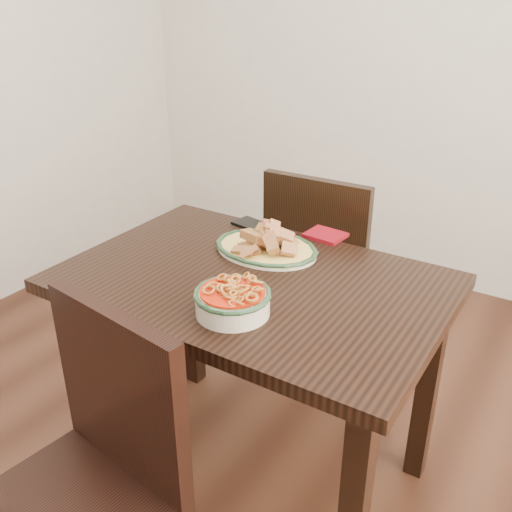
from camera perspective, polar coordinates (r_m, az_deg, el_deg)
The scene contains 9 objects.
floor at distance 2.09m, azimuth -1.36°, elevation -21.05°, with size 3.50×3.50×0.00m, color black.
wall_back at distance 3.05m, azimuth 18.09°, elevation 20.38°, with size 3.50×0.10×2.60m, color beige.
dining_table at distance 1.71m, azimuth -0.36°, elevation -5.41°, with size 1.10×0.73×0.75m.
chair_far at distance 2.30m, azimuth 6.83°, elevation -0.90°, with size 0.43×0.43×0.89m.
chair_near at distance 1.46m, azimuth -16.26°, elevation -20.26°, with size 0.47×0.47×0.89m.
fish_plate at distance 1.79m, azimuth 1.03°, elevation 1.73°, with size 0.33×0.26×0.11m.
noodle_bowl at distance 1.46m, azimuth -2.36°, elevation -4.26°, with size 0.20×0.20×0.08m.
smartphone at distance 1.99m, azimuth -0.18°, elevation 3.07°, with size 0.15×0.08×0.01m, color black.
napkin at distance 1.93m, azimuth 6.96°, elevation 2.09°, with size 0.12×0.10×0.01m, color maroon.
Camera 1 is at (0.80, -1.19, 1.52)m, focal length 40.00 mm.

